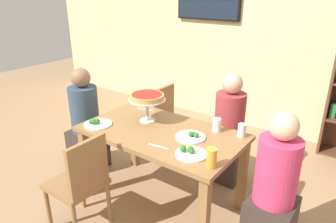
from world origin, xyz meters
TOP-DOWN VIEW (x-y plane):
  - ground_plane at (0.00, 0.00)m, footprint 12.00×12.00m
  - rear_partition at (0.00, 2.20)m, footprint 8.00×0.12m
  - dining_table at (0.00, 0.00)m, footprint 1.41×0.80m
  - diner_head_west at (-1.03, -0.00)m, footprint 0.34×0.34m
  - diner_far_right at (0.31, 0.72)m, footprint 0.34×0.34m
  - diner_head_east at (1.01, 0.03)m, footprint 0.34×0.34m
  - chair_near_left at (-0.29, -0.68)m, footprint 0.40×0.40m
  - chair_far_left at (-0.39, 0.70)m, footprint 0.40×0.40m
  - deep_dish_pizza_stand at (-0.23, 0.09)m, footprint 0.34×0.34m
  - salad_plate_near_diner at (-0.55, -0.25)m, footprint 0.25×0.25m
  - salad_plate_far_diner at (0.43, -0.20)m, footprint 0.24×0.24m
  - salad_plate_spare at (0.28, 0.04)m, footprint 0.25×0.25m
  - beer_glass_amber_tall at (0.63, -0.26)m, footprint 0.08×0.08m
  - water_glass_clear_near at (0.39, 0.28)m, footprint 0.07×0.07m
  - water_glass_clear_far at (0.61, 0.31)m, footprint 0.07×0.07m
  - cutlery_fork_near at (-0.44, 0.30)m, footprint 0.18×0.06m
  - cutlery_knife_near at (0.15, -0.24)m, footprint 0.18×0.04m

SIDE VIEW (x-z plane):
  - ground_plane at x=0.00m, z-range 0.00..0.00m
  - chair_near_left at x=-0.29m, z-range 0.05..0.92m
  - chair_far_left at x=-0.39m, z-range 0.05..0.92m
  - diner_head_west at x=-1.03m, z-range -0.08..1.07m
  - diner_far_right at x=0.31m, z-range -0.08..1.07m
  - diner_head_east at x=1.01m, z-range -0.08..1.07m
  - dining_table at x=0.00m, z-range 0.26..1.00m
  - cutlery_fork_near at x=-0.44m, z-range 0.74..0.74m
  - cutlery_knife_near at x=0.15m, z-range 0.74..0.74m
  - salad_plate_spare at x=0.28m, z-range 0.72..0.78m
  - salad_plate_near_diner at x=-0.55m, z-range 0.72..0.79m
  - salad_plate_far_diner at x=0.43m, z-range 0.72..0.79m
  - water_glass_clear_far at x=0.61m, z-range 0.74..0.85m
  - water_glass_clear_near at x=0.39m, z-range 0.74..0.86m
  - beer_glass_amber_tall at x=0.63m, z-range 0.74..0.88m
  - deep_dish_pizza_stand at x=-0.23m, z-range 0.83..1.10m
  - rear_partition at x=0.00m, z-range 0.00..2.80m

